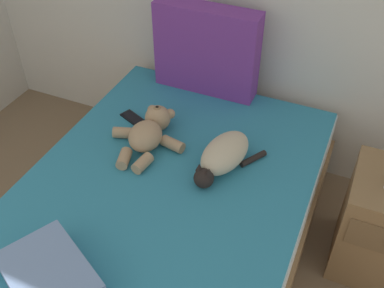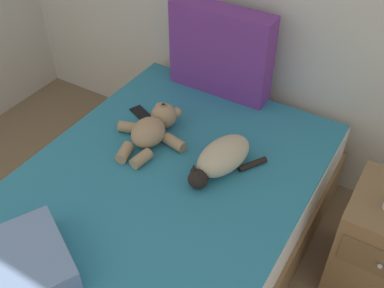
{
  "view_description": "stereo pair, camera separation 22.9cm",
  "coord_description": "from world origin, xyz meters",
  "px_view_note": "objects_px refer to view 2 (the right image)",
  "views": [
    {
      "loc": [
        2.56,
        1.83,
        2.15
      ],
      "look_at": [
        1.86,
        3.43,
        0.64
      ],
      "focal_mm": 42.19,
      "sensor_mm": 36.0,
      "label": 1
    },
    {
      "loc": [
        2.77,
        1.94,
        2.15
      ],
      "look_at": [
        1.86,
        3.43,
        0.64
      ],
      "focal_mm": 42.19,
      "sensor_mm": 36.0,
      "label": 2
    }
  ],
  "objects_px": {
    "cat": "(221,158)",
    "teddy_bear": "(153,128)",
    "patterned_cushion": "(221,51)",
    "cell_phone": "(141,113)",
    "throw_pillow": "(31,260)",
    "bed": "(154,228)"
  },
  "relations": [
    {
      "from": "teddy_bear",
      "to": "throw_pillow",
      "type": "distance_m",
      "value": 0.94
    },
    {
      "from": "cat",
      "to": "throw_pillow",
      "type": "distance_m",
      "value": 0.99
    },
    {
      "from": "teddy_bear",
      "to": "throw_pillow",
      "type": "relative_size",
      "value": 1.18
    },
    {
      "from": "cell_phone",
      "to": "bed",
      "type": "bearing_deg",
      "value": -49.39
    },
    {
      "from": "cell_phone",
      "to": "cat",
      "type": "bearing_deg",
      "value": -14.83
    },
    {
      "from": "cat",
      "to": "cell_phone",
      "type": "xyz_separation_m",
      "value": [
        -0.62,
        0.16,
        -0.07
      ]
    },
    {
      "from": "cell_phone",
      "to": "patterned_cushion",
      "type": "bearing_deg",
      "value": 59.86
    },
    {
      "from": "bed",
      "to": "cell_phone",
      "type": "distance_m",
      "value": 0.69
    },
    {
      "from": "bed",
      "to": "cell_phone",
      "type": "relative_size",
      "value": 12.58
    },
    {
      "from": "cat",
      "to": "throw_pillow",
      "type": "bearing_deg",
      "value": -112.22
    },
    {
      "from": "patterned_cushion",
      "to": "teddy_bear",
      "type": "relative_size",
      "value": 1.34
    },
    {
      "from": "throw_pillow",
      "to": "bed",
      "type": "bearing_deg",
      "value": 75.12
    },
    {
      "from": "patterned_cushion",
      "to": "cell_phone",
      "type": "height_order",
      "value": "patterned_cushion"
    },
    {
      "from": "teddy_bear",
      "to": "throw_pillow",
      "type": "xyz_separation_m",
      "value": [
        0.06,
        -0.94,
        -0.01
      ]
    },
    {
      "from": "bed",
      "to": "throw_pillow",
      "type": "relative_size",
      "value": 5.17
    },
    {
      "from": "cat",
      "to": "teddy_bear",
      "type": "distance_m",
      "value": 0.43
    },
    {
      "from": "teddy_bear",
      "to": "throw_pillow",
      "type": "bearing_deg",
      "value": -86.45
    },
    {
      "from": "bed",
      "to": "patterned_cushion",
      "type": "height_order",
      "value": "patterned_cushion"
    },
    {
      "from": "bed",
      "to": "patterned_cushion",
      "type": "relative_size",
      "value": 3.29
    },
    {
      "from": "patterned_cushion",
      "to": "cell_phone",
      "type": "relative_size",
      "value": 3.83
    },
    {
      "from": "bed",
      "to": "cat",
      "type": "xyz_separation_m",
      "value": [
        0.21,
        0.31,
        0.35
      ]
    },
    {
      "from": "patterned_cushion",
      "to": "throw_pillow",
      "type": "relative_size",
      "value": 1.57
    }
  ]
}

